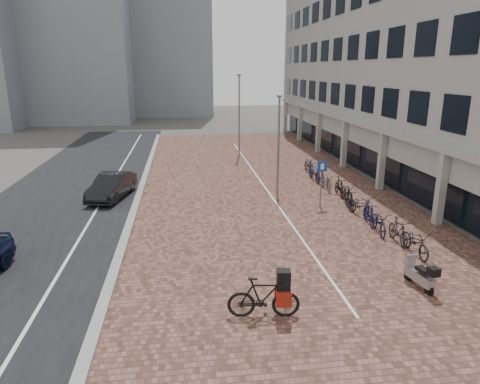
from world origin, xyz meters
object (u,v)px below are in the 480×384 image
(hero_bike, at_px, (264,297))
(car_dark, at_px, (112,186))
(scooter_back, at_px, (420,274))
(parking_sign, at_px, (322,177))

(hero_bike, bearing_deg, car_dark, 32.13)
(hero_bike, bearing_deg, scooter_back, -72.25)
(car_dark, relative_size, parking_sign, 1.73)
(car_dark, height_order, parking_sign, parking_sign)
(car_dark, xyz_separation_m, parking_sign, (10.82, -3.01, 0.91))
(car_dark, height_order, hero_bike, hero_bike)
(scooter_back, xyz_separation_m, parking_sign, (-0.53, 8.70, 1.10))
(parking_sign, bearing_deg, scooter_back, -87.15)
(car_dark, xyz_separation_m, scooter_back, (11.35, -11.71, -0.19))
(hero_bike, distance_m, scooter_back, 5.41)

